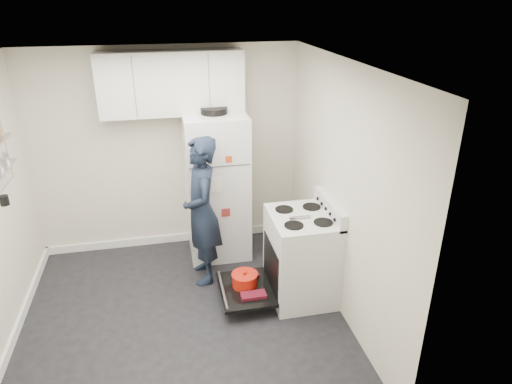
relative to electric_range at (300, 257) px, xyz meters
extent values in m
cube|color=black|center=(-1.26, -0.15, -0.47)|extent=(3.20, 3.20, 0.01)
cube|color=white|center=(-1.26, -0.15, 2.03)|extent=(3.20, 3.20, 0.01)
cube|color=beige|center=(-1.26, 1.45, 0.78)|extent=(3.20, 0.01, 2.50)
cube|color=beige|center=(-1.26, -1.75, 0.78)|extent=(3.20, 0.01, 2.50)
cube|color=beige|center=(0.34, -0.15, 0.78)|extent=(0.01, 3.20, 2.50)
cube|color=white|center=(-2.85, -0.15, -0.42)|extent=(0.03, 3.20, 0.10)
cube|color=white|center=(-1.26, 1.44, -0.42)|extent=(3.20, 0.03, 0.10)
cube|color=silver|center=(0.01, 0.00, -0.01)|extent=(0.65, 0.76, 0.92)
cube|color=black|center=(-0.06, 0.00, -0.07)|extent=(0.53, 0.60, 0.52)
cube|color=orange|center=(0.21, 0.00, -0.07)|extent=(0.02, 0.56, 0.46)
cylinder|color=black|center=(-0.01, 0.00, -0.25)|extent=(0.34, 0.34, 0.02)
cube|color=silver|center=(0.30, 0.00, 0.54)|extent=(0.08, 0.76, 0.18)
cube|color=silver|center=(0.01, 0.00, 0.47)|extent=(0.65, 0.76, 0.03)
cube|color=#B2B2B7|center=(-0.04, -0.05, 0.50)|extent=(0.22, 0.03, 0.01)
cube|color=black|center=(-0.59, 0.00, -0.32)|extent=(0.55, 0.70, 0.03)
cylinder|color=#B2B2B7|center=(-0.83, 0.00, -0.29)|extent=(0.02, 0.66, 0.02)
cylinder|color=red|center=(-0.59, 0.05, -0.24)|extent=(0.27, 0.27, 0.12)
cylinder|color=red|center=(-0.59, 0.05, -0.17)|extent=(0.28, 0.28, 0.02)
sphere|color=red|center=(-0.59, 0.05, -0.14)|extent=(0.04, 0.04, 0.04)
cube|color=maroon|center=(-0.54, -0.16, -0.29)|extent=(0.26, 0.13, 0.04)
cube|color=maroon|center=(-0.54, 0.20, -0.29)|extent=(0.27, 0.15, 0.04)
cube|color=white|center=(-0.72, 1.10, 0.42)|extent=(0.72, 0.70, 1.77)
cube|color=#4C4C4C|center=(-0.72, 0.75, 0.80)|extent=(0.68, 0.01, 0.01)
cube|color=#B2B2B7|center=(-1.00, 0.73, 0.92)|extent=(0.03, 0.03, 0.20)
cube|color=#B2B2B7|center=(-1.00, 0.73, 0.50)|extent=(0.03, 0.03, 0.55)
cylinder|color=black|center=(-0.72, 1.10, 1.34)|extent=(0.30, 0.30, 0.07)
cube|color=#9C2F2C|center=(-0.67, 0.74, 0.23)|extent=(0.10, 0.01, 0.10)
cube|color=red|center=(-0.62, 0.74, 0.88)|extent=(0.07, 0.01, 0.07)
cube|color=white|center=(-0.77, 0.74, 0.58)|extent=(0.12, 0.01, 0.16)
cube|color=gold|center=(-0.87, 0.74, 0.81)|extent=(0.06, 0.01, 0.06)
cube|color=silver|center=(-1.16, 1.28, 1.63)|extent=(1.60, 0.33, 0.70)
cube|color=#B2B2B7|center=(-2.78, 0.35, 1.08)|extent=(0.14, 0.60, 0.02)
cylinder|color=black|center=(-2.75, 0.17, 0.85)|extent=(0.08, 0.08, 0.09)
imported|color=black|center=(-0.96, 0.54, 0.37)|extent=(0.42, 0.63, 1.68)
camera|label=1|loc=(-1.32, -3.93, 2.58)|focal=32.00mm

